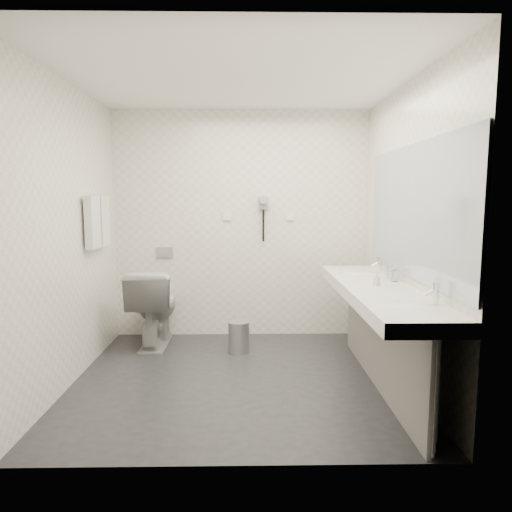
{
  "coord_description": "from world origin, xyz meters",
  "views": [
    {
      "loc": [
        0.08,
        -3.78,
        1.55
      ],
      "look_at": [
        0.15,
        0.15,
        1.05
      ],
      "focal_mm": 31.97,
      "sensor_mm": 36.0,
      "label": 1
    }
  ],
  "objects": [
    {
      "name": "floor",
      "position": [
        0.0,
        0.0,
        0.0
      ],
      "size": [
        2.8,
        2.8,
        0.0
      ],
      "primitive_type": "plane",
      "color": "#242529",
      "rests_on": "ground"
    },
    {
      "name": "ceiling",
      "position": [
        0.0,
        0.0,
        2.5
      ],
      "size": [
        2.8,
        2.8,
        0.0
      ],
      "primitive_type": "plane",
      "rotation": [
        3.14,
        0.0,
        0.0
      ],
      "color": "white",
      "rests_on": "wall_back"
    },
    {
      "name": "wall_back",
      "position": [
        0.0,
        1.3,
        1.25
      ],
      "size": [
        2.8,
        0.0,
        2.8
      ],
      "primitive_type": "plane",
      "rotation": [
        1.57,
        0.0,
        0.0
      ],
      "color": "white",
      "rests_on": "floor"
    },
    {
      "name": "wall_front",
      "position": [
        0.0,
        -1.3,
        1.25
      ],
      "size": [
        2.8,
        0.0,
        2.8
      ],
      "primitive_type": "plane",
      "rotation": [
        -1.57,
        0.0,
        0.0
      ],
      "color": "white",
      "rests_on": "floor"
    },
    {
      "name": "wall_left",
      "position": [
        -1.4,
        0.0,
        1.25
      ],
      "size": [
        0.0,
        2.6,
        2.6
      ],
      "primitive_type": "plane",
      "rotation": [
        1.57,
        0.0,
        1.57
      ],
      "color": "white",
      "rests_on": "floor"
    },
    {
      "name": "wall_right",
      "position": [
        1.4,
        0.0,
        1.25
      ],
      "size": [
        0.0,
        2.6,
        2.6
      ],
      "primitive_type": "plane",
      "rotation": [
        1.57,
        0.0,
        -1.57
      ],
      "color": "white",
      "rests_on": "floor"
    },
    {
      "name": "vanity_counter",
      "position": [
        1.12,
        -0.2,
        0.8
      ],
      "size": [
        0.55,
        2.2,
        0.1
      ],
      "primitive_type": "cube",
      "color": "white",
      "rests_on": "floor"
    },
    {
      "name": "vanity_panel",
      "position": [
        1.15,
        -0.2,
        0.38
      ],
      "size": [
        0.03,
        2.15,
        0.75
      ],
      "primitive_type": "cube",
      "color": "gray",
      "rests_on": "floor"
    },
    {
      "name": "vanity_post_near",
      "position": [
        1.18,
        -1.24,
        0.38
      ],
      "size": [
        0.06,
        0.06,
        0.75
      ],
      "primitive_type": "cylinder",
      "color": "silver",
      "rests_on": "floor"
    },
    {
      "name": "vanity_post_far",
      "position": [
        1.18,
        0.84,
        0.38
      ],
      "size": [
        0.06,
        0.06,
        0.75
      ],
      "primitive_type": "cylinder",
      "color": "silver",
      "rests_on": "floor"
    },
    {
      "name": "mirror",
      "position": [
        1.39,
        -0.2,
        1.45
      ],
      "size": [
        0.02,
        2.2,
        1.05
      ],
      "primitive_type": "cube",
      "color": "#B2BCC6",
      "rests_on": "wall_right"
    },
    {
      "name": "basin_near",
      "position": [
        1.12,
        -0.85,
        0.83
      ],
      "size": [
        0.4,
        0.31,
        0.05
      ],
      "primitive_type": "ellipsoid",
      "color": "white",
      "rests_on": "vanity_counter"
    },
    {
      "name": "basin_far",
      "position": [
        1.12,
        0.45,
        0.83
      ],
      "size": [
        0.4,
        0.31,
        0.05
      ],
      "primitive_type": "ellipsoid",
      "color": "white",
      "rests_on": "vanity_counter"
    },
    {
      "name": "faucet_near",
      "position": [
        1.32,
        -0.85,
        0.92
      ],
      "size": [
        0.04,
        0.04,
        0.15
      ],
      "primitive_type": "cylinder",
      "color": "silver",
      "rests_on": "vanity_counter"
    },
    {
      "name": "faucet_far",
      "position": [
        1.32,
        0.45,
        0.92
      ],
      "size": [
        0.04,
        0.04,
        0.15
      ],
      "primitive_type": "cylinder",
      "color": "silver",
      "rests_on": "vanity_counter"
    },
    {
      "name": "soap_bottle_a",
      "position": [
        1.12,
        -0.17,
        0.9
      ],
      "size": [
        0.06,
        0.06,
        0.1
      ],
      "primitive_type": "imported",
      "rotation": [
        0.0,
        0.0,
        0.65
      ],
      "color": "silver",
      "rests_on": "vanity_counter"
    },
    {
      "name": "glass_left",
      "position": [
        1.32,
        -0.01,
        0.9
      ],
      "size": [
        0.07,
        0.07,
        0.1
      ],
      "primitive_type": "cylinder",
      "rotation": [
        0.0,
        0.0,
        0.41
      ],
      "color": "silver",
      "rests_on": "vanity_counter"
    },
    {
      "name": "glass_right",
      "position": [
        1.33,
        0.12,
        0.91
      ],
      "size": [
        0.08,
        0.08,
        0.12
      ],
      "primitive_type": "cylinder",
      "rotation": [
        0.0,
        0.0,
        0.17
      ],
      "color": "silver",
      "rests_on": "vanity_counter"
    },
    {
      "name": "toilet",
      "position": [
        -0.92,
        0.94,
        0.41
      ],
      "size": [
        0.46,
        0.81,
        0.82
      ],
      "primitive_type": "imported",
      "rotation": [
        0.0,
        0.0,
        3.14
      ],
      "color": "white",
      "rests_on": "floor"
    },
    {
      "name": "flush_plate",
      "position": [
        -0.85,
        1.29,
        0.95
      ],
      "size": [
        0.18,
        0.02,
        0.12
      ],
      "primitive_type": "cube",
      "color": "#B2B5BA",
      "rests_on": "wall_back"
    },
    {
      "name": "pedal_bin",
      "position": [
        -0.01,
        0.69,
        0.15
      ],
      "size": [
        0.27,
        0.27,
        0.3
      ],
      "primitive_type": "cylinder",
      "rotation": [
        0.0,
        0.0,
        -0.32
      ],
      "color": "#B2B5BA",
      "rests_on": "floor"
    },
    {
      "name": "bin_lid",
      "position": [
        -0.01,
        0.69,
        0.31
      ],
      "size": [
        0.22,
        0.22,
        0.02
      ],
      "primitive_type": "cylinder",
      "color": "#B2B5BA",
      "rests_on": "pedal_bin"
    },
    {
      "name": "towel_rail",
      "position": [
        -1.35,
        0.55,
        1.55
      ],
      "size": [
        0.02,
        0.62,
        0.02
      ],
      "primitive_type": "cylinder",
      "rotation": [
        1.57,
        0.0,
        0.0
      ],
      "color": "silver",
      "rests_on": "wall_left"
    },
    {
      "name": "towel_near",
      "position": [
        -1.34,
        0.41,
        1.33
      ],
      "size": [
        0.07,
        0.24,
        0.48
      ],
      "primitive_type": "cube",
      "color": "white",
      "rests_on": "towel_rail"
    },
    {
      "name": "towel_far",
      "position": [
        -1.34,
        0.69,
        1.33
      ],
      "size": [
        0.07,
        0.24,
        0.48
      ],
      "primitive_type": "cube",
      "color": "white",
      "rests_on": "towel_rail"
    },
    {
      "name": "dryer_cradle",
      "position": [
        0.25,
        1.27,
        1.5
      ],
      "size": [
        0.1,
        0.04,
        0.14
      ],
      "primitive_type": "cube",
      "color": "#9A9A9F",
      "rests_on": "wall_back"
    },
    {
      "name": "dryer_barrel",
      "position": [
        0.25,
        1.2,
        1.53
      ],
      "size": [
        0.08,
        0.14,
        0.08
      ],
      "primitive_type": "cylinder",
      "rotation": [
        1.57,
        0.0,
        0.0
      ],
      "color": "#9A9A9F",
      "rests_on": "dryer_cradle"
    },
    {
      "name": "dryer_cord",
      "position": [
        0.25,
        1.26,
        1.25
      ],
      "size": [
        0.02,
        0.02,
        0.35
      ],
      "primitive_type": "cylinder",
      "color": "black",
      "rests_on": "dryer_cradle"
    },
    {
      "name": "switch_plate_a",
      "position": [
        -0.15,
        1.29,
        1.35
      ],
      "size": [
        0.09,
        0.02,
        0.09
      ],
      "primitive_type": "cube",
      "color": "white",
      "rests_on": "wall_back"
    },
    {
      "name": "switch_plate_b",
      "position": [
        0.55,
        1.29,
        1.35
      ],
      "size": [
        0.09,
        0.02,
        0.09
      ],
      "primitive_type": "cube",
      "color": "white",
      "rests_on": "wall_back"
    }
  ]
}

